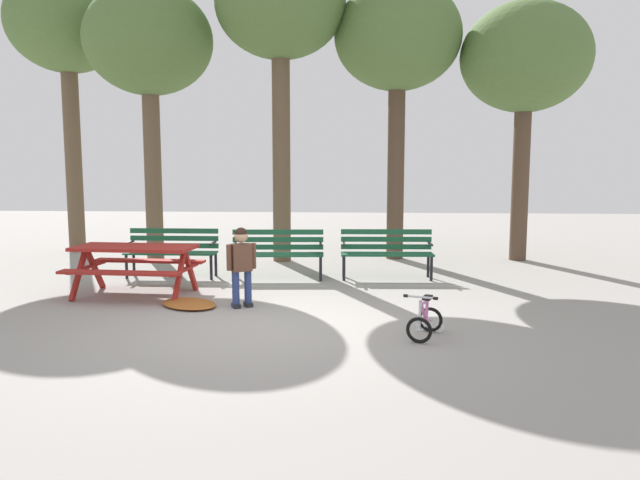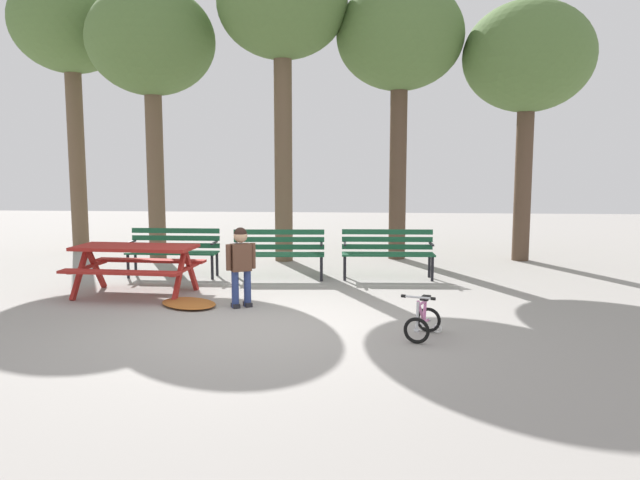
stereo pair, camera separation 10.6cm
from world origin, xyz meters
TOP-DOWN VIEW (x-y plane):
  - ground at (0.00, 0.00)m, footprint 36.00×36.00m
  - picnic_table at (-2.16, 1.62)m, footprint 1.88×1.44m
  - park_bench_far_left at (-2.08, 3.22)m, footprint 1.60×0.47m
  - park_bench_left at (-0.18, 3.15)m, footprint 1.63×0.56m
  - park_bench_right at (1.72, 3.31)m, footprint 1.62×0.52m
  - child_standing at (-0.40, 0.96)m, footprint 0.38×0.27m
  - kids_bicycle at (2.00, -0.39)m, footprint 0.51×0.63m
  - leaf_pile at (-1.16, 0.98)m, footprint 1.12×1.06m
  - tree_far_left at (-5.26, 6.27)m, footprint 2.60×2.60m
  - tree_left at (-3.07, 5.24)m, footprint 2.60×2.60m
  - tree_center at (-0.36, 5.16)m, footprint 2.60×2.60m
  - tree_right at (1.99, 5.63)m, footprint 2.60×2.60m
  - tree_far_right at (4.56, 5.58)m, footprint 2.60×2.60m

SIDE VIEW (x-z plane):
  - ground at x=0.00m, z-range 0.00..0.00m
  - leaf_pile at x=-1.16m, z-range 0.00..0.07m
  - kids_bicycle at x=2.00m, z-range -0.07..0.47m
  - park_bench_far_left at x=-2.08m, z-range 0.08..0.94m
  - park_bench_left at x=-0.18m, z-range 0.08..0.94m
  - park_bench_right at x=1.72m, z-range 0.08..0.94m
  - picnic_table at x=-2.16m, z-range 0.20..0.99m
  - child_standing at x=-0.40m, z-range 0.10..1.23m
  - tree_far_right at x=4.56m, z-range 1.46..6.70m
  - tree_left at x=-3.07m, z-range 1.62..7.21m
  - tree_right at x=1.99m, z-range 1.66..7.36m
  - tree_far_left at x=-5.26m, z-range 1.90..8.11m
  - tree_center at x=-0.36m, z-range 1.92..8.20m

